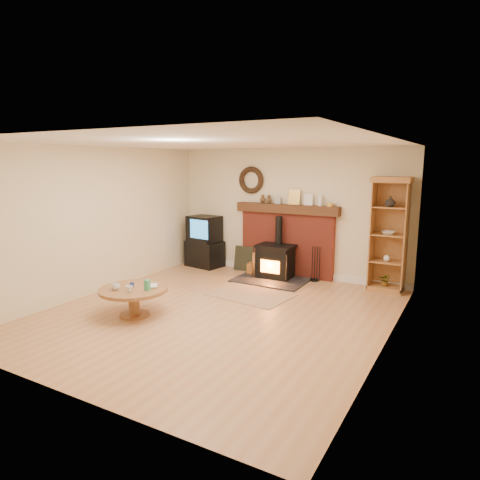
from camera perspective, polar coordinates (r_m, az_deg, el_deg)
The scene contains 11 objects.
ground at distance 6.77m, azimuth -2.97°, elevation -9.75°, with size 5.50×5.50×0.00m, color #B97C4D.
room_shell at distance 6.48m, azimuth -2.80°, elevation 4.94°, with size 5.02×5.52×2.61m.
chimney_breast at distance 8.86m, azimuth 6.25°, elevation 0.39°, with size 2.20×0.22×1.78m.
wood_stove at distance 8.63m, azimuth 4.64°, elevation -3.03°, with size 1.40×1.00×1.25m.
area_rug at distance 7.67m, azimuth 1.33°, elevation -7.26°, with size 1.42×0.98×0.01m, color brown.
tv_unit at distance 9.64m, azimuth -4.75°, elevation -0.32°, with size 0.85×0.66×1.14m.
curio_cabinet at distance 8.14m, azimuth 19.26°, elevation 0.66°, with size 0.66×0.48×2.07m.
firelog_box at distance 8.99m, azimuth 2.25°, elevation -3.87°, with size 0.38×0.23×0.23m, color #C2A60C.
leaning_painting at distance 9.27m, azimuth 0.50°, elevation -2.48°, with size 0.44×0.03×0.53m, color black.
fire_tools at distance 8.60m, azimuth 9.94°, elevation -4.42°, with size 0.19×0.16×0.70m.
coffee_table at distance 6.75m, azimuth -14.02°, elevation -6.90°, with size 1.04×1.04×0.60m.
Camera 1 is at (3.42, -5.36, 2.33)m, focal length 32.00 mm.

